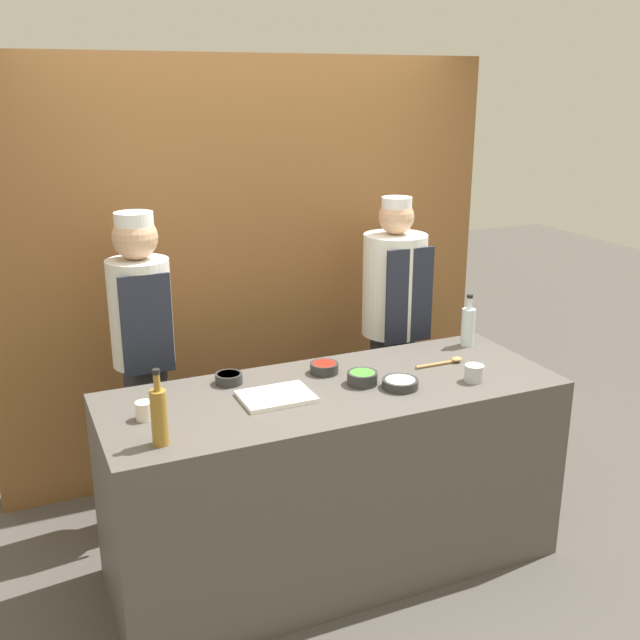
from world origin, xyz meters
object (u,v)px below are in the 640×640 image
(sauce_bowl_white, at_px, (400,383))
(bottle_vinegar, at_px, (159,415))
(sauce_bowl_purple, at_px, (229,378))
(sauce_bowl_red, at_px, (324,367))
(sauce_bowl_green, at_px, (362,377))
(cutting_board, at_px, (276,397))
(cup_steel, at_px, (474,373))
(chef_left, at_px, (144,358))
(bottle_clear, at_px, (468,326))
(wooden_spoon, at_px, (446,362))
(chef_right, at_px, (393,329))
(cup_cream, at_px, (144,411))

(sauce_bowl_white, xyz_separation_m, bottle_vinegar, (-1.12, -0.12, 0.10))
(sauce_bowl_purple, bearing_deg, sauce_bowl_red, -7.34)
(sauce_bowl_green, bearing_deg, cutting_board, 179.62)
(sauce_bowl_purple, xyz_separation_m, cup_steel, (1.05, -0.43, 0.01))
(sauce_bowl_white, height_order, cutting_board, sauce_bowl_white)
(sauce_bowl_purple, height_order, sauce_bowl_red, sauce_bowl_red)
(sauce_bowl_purple, height_order, chef_left, chef_left)
(sauce_bowl_purple, relative_size, bottle_clear, 0.46)
(bottle_vinegar, relative_size, wooden_spoon, 1.18)
(sauce_bowl_red, xyz_separation_m, wooden_spoon, (0.60, -0.14, -0.02))
(chef_right, bearing_deg, bottle_clear, -70.02)
(cutting_board, bearing_deg, cup_cream, 177.73)
(bottle_vinegar, height_order, cup_cream, bottle_vinegar)
(cup_cream, height_order, cup_steel, cup_steel)
(cutting_board, relative_size, chef_left, 0.19)
(sauce_bowl_red, height_order, cup_steel, cup_steel)
(chef_left, relative_size, chef_right, 1.01)
(cup_cream, bearing_deg, wooden_spoon, 1.42)
(sauce_bowl_red, height_order, wooden_spoon, sauce_bowl_red)
(bottle_clear, distance_m, chef_left, 1.68)
(sauce_bowl_red, distance_m, sauce_bowl_green, 0.22)
(cup_cream, relative_size, chef_right, 0.05)
(sauce_bowl_green, bearing_deg, sauce_bowl_red, 117.55)
(sauce_bowl_purple, relative_size, cup_steel, 1.41)
(bottle_vinegar, bearing_deg, sauce_bowl_purple, 48.88)
(sauce_bowl_red, xyz_separation_m, cup_cream, (-0.89, -0.17, 0.01))
(cup_steel, distance_m, wooden_spoon, 0.24)
(cup_steel, relative_size, chef_left, 0.05)
(bottle_vinegar, distance_m, bottle_clear, 1.80)
(chef_right, bearing_deg, bottle_vinegar, -148.26)
(sauce_bowl_white, relative_size, cup_cream, 2.16)
(cup_steel, height_order, chef_right, chef_right)
(cup_steel, height_order, chef_left, chef_left)
(bottle_vinegar, xyz_separation_m, cup_cream, (-0.01, 0.25, -0.08))
(sauce_bowl_green, height_order, cup_cream, cup_cream)
(bottle_vinegar, height_order, chef_left, chef_left)
(bottle_vinegar, bearing_deg, chef_right, 31.74)
(sauce_bowl_white, distance_m, cutting_board, 0.57)
(sauce_bowl_purple, distance_m, bottle_clear, 1.31)
(sauce_bowl_white, height_order, cup_cream, cup_cream)
(cup_cream, bearing_deg, chef_left, 79.03)
(cutting_board, distance_m, wooden_spoon, 0.92)
(sauce_bowl_white, distance_m, cup_cream, 1.14)
(cutting_board, bearing_deg, bottle_clear, 12.14)
(sauce_bowl_white, height_order, wooden_spoon, sauce_bowl_white)
(cup_cream, xyz_separation_m, chef_right, (1.57, 0.71, -0.07))
(bottle_vinegar, xyz_separation_m, wooden_spoon, (1.47, 0.29, -0.11))
(sauce_bowl_purple, distance_m, wooden_spoon, 1.07)
(sauce_bowl_red, bearing_deg, wooden_spoon, -12.78)
(sauce_bowl_purple, height_order, wooden_spoon, sauce_bowl_purple)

